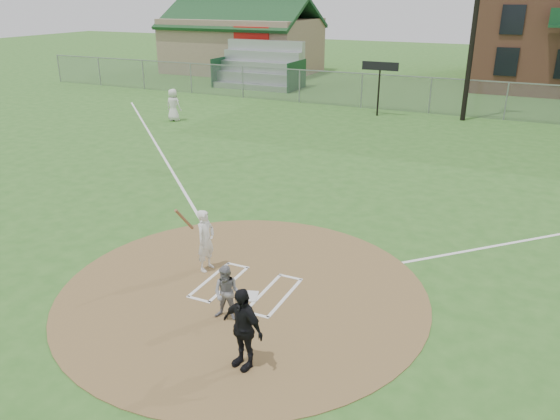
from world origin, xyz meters
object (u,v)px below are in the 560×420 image
at_px(ondeck_player, 173,105).
at_px(home_plate, 248,296).
at_px(catcher, 227,293).
at_px(batter_at_plate, 206,240).
at_px(umpire, 243,328).

bearing_deg(ondeck_player, home_plate, 128.77).
height_order(catcher, batter_at_plate, batter_at_plate).
bearing_deg(batter_at_plate, catcher, -47.06).
bearing_deg(ondeck_player, batter_at_plate, 126.48).
bearing_deg(home_plate, ondeck_player, 130.14).
bearing_deg(umpire, home_plate, 132.72).
xyz_separation_m(catcher, umpire, (1.04, -1.22, 0.19)).
distance_m(catcher, umpire, 1.61).
bearing_deg(batter_at_plate, home_plate, -25.85).
distance_m(home_plate, catcher, 1.12).
relative_size(home_plate, ondeck_player, 0.27).
distance_m(home_plate, ondeck_player, 18.95).
bearing_deg(batter_at_plate, ondeck_player, 127.85).
bearing_deg(catcher, umpire, -57.67).
height_order(umpire, ondeck_player, ondeck_player).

